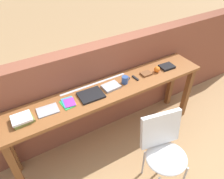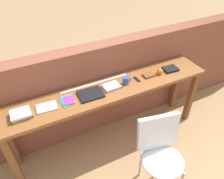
{
  "view_description": "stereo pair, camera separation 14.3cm",
  "coord_description": "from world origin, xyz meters",
  "px_view_note": "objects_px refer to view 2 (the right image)",
  "views": [
    {
      "loc": [
        -0.99,
        -1.4,
        2.42
      ],
      "look_at": [
        0.0,
        0.25,
        0.9
      ],
      "focal_mm": 35.0,
      "sensor_mm": 36.0,
      "label": 1
    },
    {
      "loc": [
        -0.86,
        -1.47,
        2.42
      ],
      "look_at": [
        0.0,
        0.25,
        0.9
      ],
      "focal_mm": 35.0,
      "sensor_mm": 36.0,
      "label": 2
    }
  ],
  "objects_px": {
    "pamphlet_pile_colourful": "(68,100)",
    "book_repair_rightmost": "(170,69)",
    "leather_journal_brown": "(148,75)",
    "chair_white_moulded": "(161,151)",
    "multitool_folded": "(137,79)",
    "book_open_centre": "(91,94)",
    "sports_ball_small": "(160,71)",
    "mug": "(126,80)",
    "magazine_cycling": "(47,107)",
    "book_stack_leftmost": "(21,114)"
  },
  "relations": [
    {
      "from": "pamphlet_pile_colourful",
      "to": "book_repair_rightmost",
      "type": "distance_m",
      "value": 1.36
    },
    {
      "from": "pamphlet_pile_colourful",
      "to": "leather_journal_brown",
      "type": "distance_m",
      "value": 1.03
    },
    {
      "from": "chair_white_moulded",
      "to": "multitool_folded",
      "type": "height_order",
      "value": "multitool_folded"
    },
    {
      "from": "book_open_centre",
      "to": "sports_ball_small",
      "type": "distance_m",
      "value": 0.92
    },
    {
      "from": "mug",
      "to": "book_repair_rightmost",
      "type": "height_order",
      "value": "mug"
    },
    {
      "from": "pamphlet_pile_colourful",
      "to": "sports_ball_small",
      "type": "xyz_separation_m",
      "value": [
        1.18,
        -0.02,
        0.03
      ]
    },
    {
      "from": "pamphlet_pile_colourful",
      "to": "book_open_centre",
      "type": "xyz_separation_m",
      "value": [
        0.26,
        -0.01,
        0.0
      ]
    },
    {
      "from": "magazine_cycling",
      "to": "sports_ball_small",
      "type": "bearing_deg",
      "value": 2.95
    },
    {
      "from": "multitool_folded",
      "to": "leather_journal_brown",
      "type": "relative_size",
      "value": 0.85
    },
    {
      "from": "magazine_cycling",
      "to": "book_open_centre",
      "type": "distance_m",
      "value": 0.48
    },
    {
      "from": "chair_white_moulded",
      "to": "book_open_centre",
      "type": "distance_m",
      "value": 0.96
    },
    {
      "from": "pamphlet_pile_colourful",
      "to": "multitool_folded",
      "type": "relative_size",
      "value": 1.71
    },
    {
      "from": "book_open_centre",
      "to": "multitool_folded",
      "type": "bearing_deg",
      "value": 3.2
    },
    {
      "from": "leather_journal_brown",
      "to": "sports_ball_small",
      "type": "bearing_deg",
      "value": -8.57
    },
    {
      "from": "chair_white_moulded",
      "to": "sports_ball_small",
      "type": "relative_size",
      "value": 11.65
    },
    {
      "from": "multitool_folded",
      "to": "book_stack_leftmost",
      "type": "bearing_deg",
      "value": -179.32
    },
    {
      "from": "multitool_folded",
      "to": "magazine_cycling",
      "type": "bearing_deg",
      "value": -179.86
    },
    {
      "from": "leather_journal_brown",
      "to": "book_repair_rightmost",
      "type": "bearing_deg",
      "value": -0.85
    },
    {
      "from": "magazine_cycling",
      "to": "multitool_folded",
      "type": "bearing_deg",
      "value": 3.89
    },
    {
      "from": "mug",
      "to": "pamphlet_pile_colourful",
      "type": "bearing_deg",
      "value": 179.43
    },
    {
      "from": "chair_white_moulded",
      "to": "magazine_cycling",
      "type": "relative_size",
      "value": 4.21
    },
    {
      "from": "book_open_centre",
      "to": "book_repair_rightmost",
      "type": "xyz_separation_m",
      "value": [
        1.1,
        0.01,
        0.0
      ]
    },
    {
      "from": "chair_white_moulded",
      "to": "mug",
      "type": "xyz_separation_m",
      "value": [
        0.0,
        0.77,
        0.4
      ]
    },
    {
      "from": "book_repair_rightmost",
      "to": "multitool_folded",
      "type": "bearing_deg",
      "value": -177.73
    },
    {
      "from": "pamphlet_pile_colourful",
      "to": "multitool_folded",
      "type": "distance_m",
      "value": 0.87
    },
    {
      "from": "mug",
      "to": "book_repair_rightmost",
      "type": "bearing_deg",
      "value": -0.02
    },
    {
      "from": "chair_white_moulded",
      "to": "book_repair_rightmost",
      "type": "bearing_deg",
      "value": 49.5
    },
    {
      "from": "book_stack_leftmost",
      "to": "magazine_cycling",
      "type": "relative_size",
      "value": 0.99
    },
    {
      "from": "sports_ball_small",
      "to": "book_open_centre",
      "type": "bearing_deg",
      "value": 179.6
    },
    {
      "from": "pamphlet_pile_colourful",
      "to": "mug",
      "type": "height_order",
      "value": "mug"
    },
    {
      "from": "mug",
      "to": "sports_ball_small",
      "type": "xyz_separation_m",
      "value": [
        0.47,
        -0.01,
        -0.01
      ]
    },
    {
      "from": "multitool_folded",
      "to": "leather_journal_brown",
      "type": "xyz_separation_m",
      "value": [
        0.17,
        0.0,
        0.0
      ]
    },
    {
      "from": "book_stack_leftmost",
      "to": "multitool_folded",
      "type": "height_order",
      "value": "book_stack_leftmost"
    },
    {
      "from": "book_stack_leftmost",
      "to": "leather_journal_brown",
      "type": "relative_size",
      "value": 1.6
    },
    {
      "from": "chair_white_moulded",
      "to": "leather_journal_brown",
      "type": "distance_m",
      "value": 0.93
    },
    {
      "from": "chair_white_moulded",
      "to": "book_open_centre",
      "type": "xyz_separation_m",
      "value": [
        -0.45,
        0.76,
        0.36
      ]
    },
    {
      "from": "magazine_cycling",
      "to": "multitool_folded",
      "type": "xyz_separation_m",
      "value": [
        1.09,
        0.0,
        0.0
      ]
    },
    {
      "from": "multitool_folded",
      "to": "leather_journal_brown",
      "type": "height_order",
      "value": "leather_journal_brown"
    },
    {
      "from": "mug",
      "to": "multitool_folded",
      "type": "height_order",
      "value": "mug"
    },
    {
      "from": "pamphlet_pile_colourful",
      "to": "mug",
      "type": "distance_m",
      "value": 0.71
    },
    {
      "from": "magazine_cycling",
      "to": "book_open_centre",
      "type": "bearing_deg",
      "value": 2.19
    },
    {
      "from": "magazine_cycling",
      "to": "leather_journal_brown",
      "type": "relative_size",
      "value": 1.63
    },
    {
      "from": "multitool_folded",
      "to": "sports_ball_small",
      "type": "distance_m",
      "value": 0.32
    },
    {
      "from": "book_stack_leftmost",
      "to": "sports_ball_small",
      "type": "xyz_separation_m",
      "value": [
        1.66,
        -0.01,
        0.01
      ]
    },
    {
      "from": "multitool_folded",
      "to": "pamphlet_pile_colourful",
      "type": "bearing_deg",
      "value": -179.91
    },
    {
      "from": "book_stack_leftmost",
      "to": "pamphlet_pile_colourful",
      "type": "bearing_deg",
      "value": 1.75
    },
    {
      "from": "book_open_centre",
      "to": "leather_journal_brown",
      "type": "distance_m",
      "value": 0.78
    },
    {
      "from": "book_stack_leftmost",
      "to": "leather_journal_brown",
      "type": "bearing_deg",
      "value": 0.74
    },
    {
      "from": "chair_white_moulded",
      "to": "book_stack_leftmost",
      "type": "relative_size",
      "value": 4.28
    },
    {
      "from": "pamphlet_pile_colourful",
      "to": "sports_ball_small",
      "type": "bearing_deg",
      "value": -1.02
    }
  ]
}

